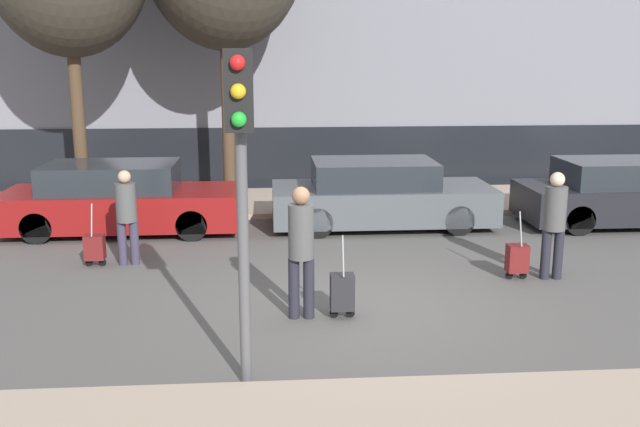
{
  "coord_description": "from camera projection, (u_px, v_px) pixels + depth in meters",
  "views": [
    {
      "loc": [
        -1.23,
        -9.47,
        3.51
      ],
      "look_at": [
        -0.38,
        1.8,
        0.95
      ],
      "focal_mm": 40.0,
      "sensor_mm": 36.0,
      "label": 1
    }
  ],
  "objects": [
    {
      "name": "pedestrian_center",
      "position": [
        301.0,
        244.0,
        9.42
      ],
      "size": [
        0.35,
        0.34,
        1.81
      ],
      "rotation": [
        0.0,
        0.0,
        3.08
      ],
      "color": "#23232D",
      "rests_on": "ground_plane"
    },
    {
      "name": "trolley_center",
      "position": [
        342.0,
        292.0,
        9.58
      ],
      "size": [
        0.34,
        0.29,
        1.15
      ],
      "color": "#262628",
      "rests_on": "ground_plane"
    },
    {
      "name": "trolley_left",
      "position": [
        95.0,
        247.0,
        11.91
      ],
      "size": [
        0.34,
        0.29,
        1.08
      ],
      "color": "maroon",
      "rests_on": "ground_plane"
    },
    {
      "name": "pedestrian_left",
      "position": [
        126.0,
        212.0,
        11.88
      ],
      "size": [
        0.35,
        0.34,
        1.61
      ],
      "rotation": [
        0.0,
        0.0,
        0.1
      ],
      "color": "#383347",
      "rests_on": "ground_plane"
    },
    {
      "name": "ground_plane",
      "position": [
        356.0,
        306.0,
        10.08
      ],
      "size": [
        80.0,
        80.0,
        0.0
      ],
      "primitive_type": "plane",
      "color": "#565451"
    },
    {
      "name": "parked_car_0",
      "position": [
        120.0,
        200.0,
        14.15
      ],
      "size": [
        4.64,
        1.81,
        1.38
      ],
      "color": "maroon",
      "rests_on": "ground_plane"
    },
    {
      "name": "pedestrian_right",
      "position": [
        555.0,
        219.0,
        11.11
      ],
      "size": [
        0.35,
        0.34,
        1.71
      ],
      "rotation": [
        0.0,
        0.0,
        -0.04
      ],
      "color": "#23232D",
      "rests_on": "ground_plane"
    },
    {
      "name": "traffic_light",
      "position": [
        241.0,
        152.0,
        7.11
      ],
      "size": [
        0.28,
        0.47,
        3.55
      ],
      "color": "#515154",
      "rests_on": "ground_plane"
    },
    {
      "name": "parked_car_2",
      "position": [
        625.0,
        194.0,
        14.75
      ],
      "size": [
        4.37,
        1.79,
        1.36
      ],
      "color": "black",
      "rests_on": "ground_plane"
    },
    {
      "name": "parked_car_1",
      "position": [
        380.0,
        195.0,
        14.6
      ],
      "size": [
        4.48,
        1.89,
        1.37
      ],
      "color": "#4C5156",
      "rests_on": "ground_plane"
    },
    {
      "name": "trolley_right",
      "position": [
        517.0,
        258.0,
        11.23
      ],
      "size": [
        0.34,
        0.29,
        1.1
      ],
      "color": "maroon",
      "rests_on": "ground_plane"
    },
    {
      "name": "sidewalk_far",
      "position": [
        320.0,
        202.0,
        16.87
      ],
      "size": [
        28.0,
        3.0,
        0.12
      ],
      "color": "tan",
      "rests_on": "ground_plane"
    }
  ]
}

